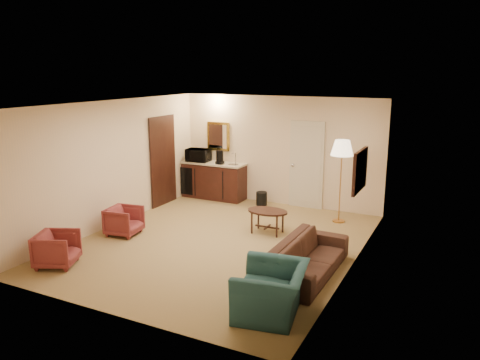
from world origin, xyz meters
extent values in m
plane|color=#957F4C|center=(0.00, 0.00, 0.00)|extent=(6.00, 6.00, 0.00)
cube|color=beige|center=(0.00, 3.00, 1.30)|extent=(5.00, 0.02, 2.60)
cube|color=beige|center=(-2.50, 0.00, 1.30)|extent=(0.02, 6.00, 2.60)
cube|color=beige|center=(2.50, 0.00, 1.30)|extent=(0.02, 6.00, 2.60)
cube|color=white|center=(0.00, 0.00, 2.60)|extent=(5.00, 6.00, 0.02)
cube|color=beige|center=(0.70, 2.97, 1.02)|extent=(0.82, 0.06, 2.05)
cube|color=black|center=(-2.47, 1.70, 1.05)|extent=(0.06, 0.98, 2.10)
cube|color=gold|center=(-1.65, 2.97, 1.55)|extent=(0.62, 0.04, 0.72)
cube|color=black|center=(2.46, 0.40, 1.55)|extent=(0.06, 0.90, 0.70)
cube|color=#341510|center=(-1.65, 2.72, 0.46)|extent=(1.64, 0.58, 0.92)
imported|color=black|center=(1.95, -0.63, 0.39)|extent=(0.62, 2.01, 0.78)
imported|color=#214654|center=(1.90, -2.03, 0.44)|extent=(0.83, 1.12, 0.89)
imported|color=brown|center=(-1.90, -0.45, 0.31)|extent=(0.64, 0.68, 0.62)
imported|color=brown|center=(-1.90, -2.14, 0.32)|extent=(0.78, 0.80, 0.64)
cube|color=black|center=(0.60, 0.89, 0.24)|extent=(0.83, 0.56, 0.47)
cube|color=#B17D3B|center=(1.70, 2.23, 0.89)|extent=(0.49, 0.49, 1.78)
cylinder|color=black|center=(-0.30, 2.65, 0.16)|extent=(0.29, 0.29, 0.33)
imported|color=black|center=(-2.07, 2.67, 1.12)|extent=(0.61, 0.38, 0.39)
cylinder|color=black|center=(-1.43, 2.63, 1.09)|extent=(0.22, 0.22, 0.33)
camera|label=1|loc=(4.05, -7.32, 3.18)|focal=35.00mm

